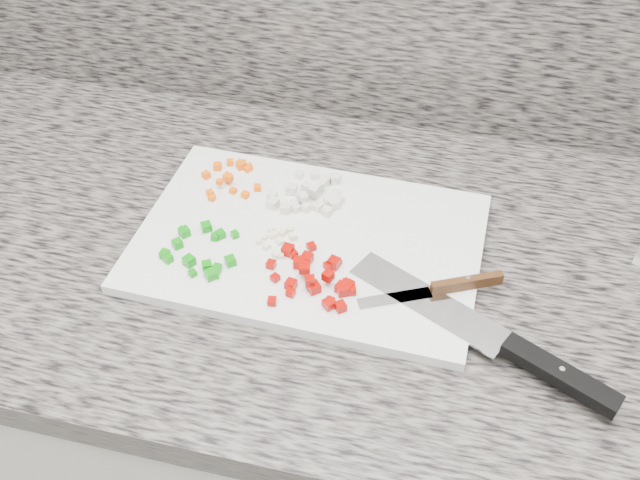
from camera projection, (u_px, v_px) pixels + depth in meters
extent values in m
cube|color=white|center=(336.00, 436.00, 1.26)|extent=(3.92, 0.62, 0.86)
cube|color=#635E57|center=(341.00, 258.00, 0.94)|extent=(3.96, 0.64, 0.04)
cube|color=white|center=(309.00, 242.00, 0.93)|extent=(0.45, 0.31, 0.01)
cube|color=#FF6005|center=(228.00, 178.00, 1.00)|extent=(0.01, 0.01, 0.01)
cube|color=#FF6005|center=(241.00, 164.00, 1.02)|extent=(0.01, 0.01, 0.01)
cube|color=#FF6005|center=(206.00, 175.00, 1.00)|extent=(0.01, 0.01, 0.01)
cube|color=#FF6005|center=(257.00, 187.00, 0.99)|extent=(0.01, 0.01, 0.01)
cube|color=#FF6005|center=(241.00, 165.00, 1.02)|extent=(0.02, 0.02, 0.01)
cube|color=#FF6005|center=(220.00, 182.00, 0.98)|extent=(0.01, 0.01, 0.01)
cube|color=#FF6005|center=(210.00, 193.00, 0.98)|extent=(0.01, 0.01, 0.01)
cube|color=#FF6005|center=(249.00, 167.00, 1.02)|extent=(0.01, 0.01, 0.01)
cube|color=#FF6005|center=(228.00, 177.00, 1.00)|extent=(0.01, 0.01, 0.01)
cube|color=#FF6005|center=(212.00, 198.00, 0.97)|extent=(0.01, 0.01, 0.01)
cube|color=#FF6005|center=(233.00, 191.00, 0.98)|extent=(0.01, 0.01, 0.01)
cube|color=#FF6005|center=(245.00, 195.00, 0.97)|extent=(0.01, 0.01, 0.01)
cube|color=#FF6005|center=(230.00, 162.00, 1.03)|extent=(0.01, 0.01, 0.01)
cube|color=#FF6005|center=(229.00, 178.00, 0.99)|extent=(0.01, 0.01, 0.01)
cube|color=#FF6005|center=(248.00, 169.00, 1.02)|extent=(0.01, 0.01, 0.01)
cube|color=#FF6005|center=(218.00, 166.00, 1.02)|extent=(0.01, 0.01, 0.01)
cube|color=silver|center=(335.00, 179.00, 1.00)|extent=(0.01, 0.01, 0.01)
cube|color=silver|center=(315.00, 175.00, 1.00)|extent=(0.01, 0.01, 0.01)
cube|color=silver|center=(292.00, 189.00, 0.98)|extent=(0.01, 0.01, 0.01)
cube|color=silver|center=(327.00, 211.00, 0.95)|extent=(0.02, 0.02, 0.01)
cube|color=silver|center=(314.00, 191.00, 0.96)|extent=(0.01, 0.01, 0.01)
cube|color=silver|center=(322.00, 184.00, 0.98)|extent=(0.01, 0.01, 0.01)
cube|color=silver|center=(329.00, 201.00, 0.96)|extent=(0.02, 0.02, 0.01)
cube|color=silver|center=(339.00, 200.00, 0.97)|extent=(0.01, 0.01, 0.01)
cube|color=silver|center=(335.00, 194.00, 0.97)|extent=(0.01, 0.01, 0.01)
cube|color=silver|center=(318.00, 207.00, 0.96)|extent=(0.01, 0.01, 0.01)
cube|color=silver|center=(285.00, 208.00, 0.95)|extent=(0.02, 0.02, 0.01)
cube|color=silver|center=(294.00, 203.00, 0.96)|extent=(0.01, 0.01, 0.01)
cube|color=silver|center=(287.00, 207.00, 0.95)|extent=(0.02, 0.02, 0.01)
cube|color=silver|center=(301.00, 198.00, 0.97)|extent=(0.01, 0.01, 0.01)
cube|color=silver|center=(325.00, 180.00, 0.99)|extent=(0.01, 0.01, 0.01)
cube|color=silver|center=(334.00, 199.00, 0.97)|extent=(0.01, 0.01, 0.01)
cube|color=silver|center=(303.00, 197.00, 0.95)|extent=(0.02, 0.02, 0.01)
cube|color=silver|center=(306.00, 208.00, 0.95)|extent=(0.01, 0.01, 0.01)
cube|color=silver|center=(335.00, 179.00, 1.00)|extent=(0.02, 0.02, 0.01)
cube|color=silver|center=(307.00, 187.00, 0.98)|extent=(0.01, 0.01, 0.01)
cube|color=silver|center=(334.00, 204.00, 0.96)|extent=(0.02, 0.02, 0.01)
cube|color=silver|center=(273.00, 203.00, 0.96)|extent=(0.02, 0.02, 0.01)
cube|color=silver|center=(272.00, 195.00, 0.97)|extent=(0.01, 0.01, 0.01)
cube|color=silver|center=(318.00, 186.00, 0.97)|extent=(0.01, 0.01, 0.01)
cube|color=silver|center=(296.00, 209.00, 0.95)|extent=(0.01, 0.01, 0.01)
cube|color=silver|center=(299.00, 174.00, 1.01)|extent=(0.01, 0.01, 0.01)
cube|color=silver|center=(315.00, 193.00, 0.97)|extent=(0.02, 0.02, 0.01)
cube|color=#0C850C|center=(206.00, 226.00, 0.93)|extent=(0.02, 0.02, 0.01)
cube|color=#0C850C|center=(165.00, 254.00, 0.89)|extent=(0.01, 0.01, 0.01)
cube|color=#0C850C|center=(168.00, 259.00, 0.89)|extent=(0.01, 0.01, 0.01)
cube|color=#0C850C|center=(211.00, 274.00, 0.87)|extent=(0.02, 0.02, 0.01)
cube|color=#0C850C|center=(184.00, 231.00, 0.92)|extent=(0.01, 0.01, 0.01)
cube|color=#0C850C|center=(207.00, 266.00, 0.88)|extent=(0.02, 0.02, 0.01)
cube|color=#0C850C|center=(216.00, 271.00, 0.87)|extent=(0.01, 0.01, 0.01)
cube|color=#0C850C|center=(230.00, 261.00, 0.88)|extent=(0.02, 0.02, 0.01)
cube|color=#0C850C|center=(189.00, 261.00, 0.88)|extent=(0.02, 0.02, 0.01)
cube|color=#0C850C|center=(217.00, 268.00, 0.88)|extent=(0.01, 0.01, 0.01)
cube|color=#0C850C|center=(215.00, 237.00, 0.92)|extent=(0.01, 0.01, 0.01)
cube|color=#0C850C|center=(177.00, 244.00, 0.90)|extent=(0.02, 0.02, 0.01)
cube|color=#0C850C|center=(214.00, 274.00, 0.87)|extent=(0.01, 0.01, 0.01)
cube|color=#0C850C|center=(220.00, 234.00, 0.92)|extent=(0.02, 0.02, 0.01)
cube|color=#0C850C|center=(235.00, 235.00, 0.92)|extent=(0.01, 0.01, 0.01)
cube|color=#0C850C|center=(169.00, 258.00, 0.89)|extent=(0.01, 0.01, 0.01)
cube|color=#0C850C|center=(184.00, 232.00, 0.92)|extent=(0.02, 0.02, 0.01)
cube|color=#0C850C|center=(192.00, 273.00, 0.87)|extent=(0.01, 0.01, 0.01)
cube|color=#A10702|center=(330.00, 302.00, 0.84)|extent=(0.01, 0.01, 0.01)
cube|color=#A10702|center=(293.00, 254.00, 0.89)|extent=(0.01, 0.01, 0.01)
cube|color=#A10702|center=(307.00, 258.00, 0.88)|extent=(0.02, 0.02, 0.01)
cube|color=#A10702|center=(291.00, 292.00, 0.85)|extent=(0.01, 0.01, 0.01)
cube|color=#A10702|center=(275.00, 278.00, 0.86)|extent=(0.01, 0.01, 0.01)
cube|color=#A10702|center=(272.00, 301.00, 0.84)|extent=(0.01, 0.01, 0.01)
cube|color=#A10702|center=(329.00, 303.00, 0.83)|extent=(0.02, 0.02, 0.01)
cube|color=#A10702|center=(337.00, 262.00, 0.88)|extent=(0.01, 0.01, 0.01)
cube|color=#A10702|center=(341.00, 288.00, 0.85)|extent=(0.02, 0.02, 0.01)
cube|color=#A10702|center=(351.00, 290.00, 0.85)|extent=(0.02, 0.02, 0.01)
cube|color=#A10702|center=(328.00, 276.00, 0.85)|extent=(0.02, 0.02, 0.01)
cube|color=#A10702|center=(343.00, 290.00, 0.85)|extent=(0.02, 0.02, 0.01)
cube|color=#A10702|center=(334.00, 263.00, 0.88)|extent=(0.02, 0.02, 0.01)
cube|color=#A10702|center=(314.00, 287.00, 0.85)|extent=(0.02, 0.02, 0.01)
cube|color=#A10702|center=(304.00, 268.00, 0.86)|extent=(0.02, 0.02, 0.01)
cube|color=#A10702|center=(291.00, 284.00, 0.85)|extent=(0.01, 0.01, 0.01)
cube|color=#A10702|center=(341.00, 306.00, 0.83)|extent=(0.02, 0.02, 0.01)
cube|color=#A10702|center=(271.00, 264.00, 0.88)|extent=(0.01, 0.01, 0.01)
cube|color=#A10702|center=(348.00, 285.00, 0.85)|extent=(0.02, 0.02, 0.01)
cube|color=#A10702|center=(299.00, 262.00, 0.88)|extent=(0.02, 0.02, 0.01)
cube|color=#A10702|center=(311.00, 246.00, 0.90)|extent=(0.01, 0.01, 0.01)
cube|color=#A10702|center=(288.00, 250.00, 0.90)|extent=(0.02, 0.02, 0.01)
cube|color=#A10702|center=(328.00, 266.00, 0.88)|extent=(0.01, 0.01, 0.01)
cube|color=#A10702|center=(305.00, 262.00, 0.88)|extent=(0.01, 0.01, 0.01)
cube|color=#A10702|center=(346.00, 284.00, 0.86)|extent=(0.01, 0.01, 0.01)
cube|color=#A10702|center=(305.00, 269.00, 0.86)|extent=(0.01, 0.01, 0.01)
cube|color=#A10702|center=(310.00, 281.00, 0.85)|extent=(0.01, 0.01, 0.01)
cube|color=beige|center=(280.00, 242.00, 0.91)|extent=(0.01, 0.01, 0.01)
cube|color=beige|center=(259.00, 242.00, 0.91)|extent=(0.01, 0.01, 0.01)
cube|color=beige|center=(271.00, 230.00, 0.93)|extent=(0.01, 0.01, 0.01)
cube|color=beige|center=(293.00, 236.00, 0.92)|extent=(0.01, 0.01, 0.01)
cube|color=beige|center=(267.00, 246.00, 0.90)|extent=(0.01, 0.01, 0.01)
cube|color=beige|center=(265.00, 237.00, 0.92)|extent=(0.01, 0.01, 0.01)
cube|color=beige|center=(277.00, 233.00, 0.92)|extent=(0.01, 0.01, 0.01)
cube|color=beige|center=(281.00, 255.00, 0.89)|extent=(0.01, 0.01, 0.01)
cube|color=beige|center=(276.00, 255.00, 0.89)|extent=(0.01, 0.01, 0.01)
cube|color=beige|center=(273.00, 235.00, 0.92)|extent=(0.01, 0.01, 0.01)
cube|color=beige|center=(272.00, 236.00, 0.92)|extent=(0.01, 0.01, 0.01)
cube|color=beige|center=(282.00, 233.00, 0.92)|extent=(0.01, 0.01, 0.01)
cube|color=beige|center=(284.00, 251.00, 0.90)|extent=(0.01, 0.01, 0.01)
cube|color=beige|center=(279.00, 241.00, 0.91)|extent=(0.01, 0.01, 0.01)
cube|color=beige|center=(290.00, 229.00, 0.93)|extent=(0.01, 0.01, 0.01)
cube|color=beige|center=(288.00, 249.00, 0.90)|extent=(0.01, 0.01, 0.01)
cube|color=silver|center=(428.00, 302.00, 0.84)|extent=(0.20, 0.13, 0.00)
cube|color=black|center=(560.00, 374.00, 0.76)|extent=(0.13, 0.08, 0.02)
cylinder|color=silver|center=(562.00, 369.00, 0.75)|extent=(0.01, 0.01, 0.00)
cube|color=silver|center=(395.00, 299.00, 0.84)|extent=(0.09, 0.06, 0.00)
cube|color=#462711|center=(467.00, 283.00, 0.85)|extent=(0.08, 0.05, 0.02)
cylinder|color=silver|center=(468.00, 278.00, 0.85)|extent=(0.01, 0.01, 0.00)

